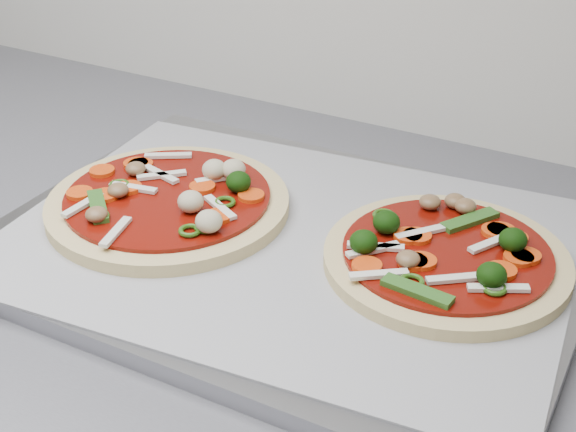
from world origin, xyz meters
The scene contains 5 objects.
countertop centered at (0.00, 1.30, 0.88)m, with size 3.60×0.60×0.04m, color slate.
baking_tray centered at (0.24, 1.29, 0.91)m, with size 0.51×0.38×0.02m, color #96979B.
parchment centered at (0.24, 1.29, 0.92)m, with size 0.49×0.36×0.00m, color #95959A.
pizza_left centered at (0.11, 1.28, 0.93)m, with size 0.24×0.24×0.04m.
pizza_right centered at (0.37, 1.32, 0.93)m, with size 0.26×0.26×0.04m.
Camera 1 is at (0.53, 0.76, 1.30)m, focal length 50.00 mm.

